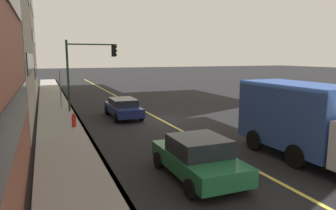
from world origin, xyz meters
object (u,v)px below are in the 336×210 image
at_px(car_navy, 123,107).
at_px(car_green, 198,157).
at_px(traffic_light_mast, 88,63).
at_px(street_sign_post, 60,87).
at_px(fire_hydrant, 74,121).
at_px(truck_blue, 309,121).

bearing_deg(car_navy, car_green, 178.97).
bearing_deg(traffic_light_mast, car_green, -173.64).
bearing_deg(street_sign_post, traffic_light_mast, -127.42).
bearing_deg(car_green, street_sign_post, 12.58).
relative_size(traffic_light_mast, fire_hydrant, 5.69).
distance_m(car_navy, street_sign_post, 6.08).
xyz_separation_m(street_sign_post, fire_hydrant, (-7.05, -0.30, -1.35)).
relative_size(car_green, traffic_light_mast, 0.77).
relative_size(car_green, fire_hydrant, 4.41).
bearing_deg(car_green, traffic_light_mast, 6.36).
xyz_separation_m(car_green, traffic_light_mast, (14.58, 1.63, 2.94)).
bearing_deg(car_navy, traffic_light_mast, 30.42).
relative_size(truck_blue, fire_hydrant, 7.41).
relative_size(car_navy, street_sign_post, 1.50).
distance_m(traffic_light_mast, street_sign_post, 3.09).
xyz_separation_m(truck_blue, street_sign_post, (16.15, 8.52, 0.20)).
xyz_separation_m(car_navy, fire_hydrant, (-2.42, 3.49, -0.24)).
relative_size(car_green, car_navy, 0.89).
distance_m(truck_blue, street_sign_post, 18.26).
height_order(car_green, car_navy, car_green).
height_order(truck_blue, fire_hydrant, truck_blue).
relative_size(traffic_light_mast, street_sign_post, 1.73).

